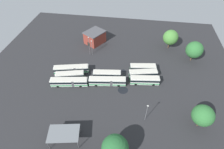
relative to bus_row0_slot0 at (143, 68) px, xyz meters
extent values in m
plane|color=#28282B|center=(14.40, 6.31, -1.81)|extent=(108.30, 108.30, 0.00)
cube|color=silver|center=(-0.01, 0.00, -0.02)|extent=(10.96, 3.96, 2.97)
cube|color=beige|center=(-0.01, 0.00, 1.54)|extent=(10.51, 3.70, 0.14)
cube|color=black|center=(-0.01, 0.00, 0.46)|extent=(11.02, 4.01, 0.95)
cube|color=#2D8C4C|center=(-0.01, 0.00, -0.85)|extent=(11.02, 4.01, 0.59)
cube|color=black|center=(5.31, 0.73, 0.56)|extent=(0.34, 2.07, 1.09)
cylinder|color=black|center=(3.13, 1.60, -1.31)|extent=(1.03, 0.43, 1.00)
cylinder|color=black|center=(3.44, -0.70, -1.31)|extent=(1.03, 0.43, 1.00)
cylinder|color=black|center=(-3.46, 0.70, -1.31)|extent=(1.03, 0.43, 1.00)
cylinder|color=black|center=(-3.14, -1.61, -1.31)|extent=(1.03, 0.43, 1.00)
cube|color=silver|center=(-0.18, 3.63, -0.02)|extent=(11.75, 4.88, 2.97)
cube|color=beige|center=(-0.18, 3.63, 1.54)|extent=(11.26, 4.58, 0.14)
cube|color=black|center=(-0.18, 3.63, 0.46)|extent=(11.82, 4.92, 0.95)
cube|color=#2D8C4C|center=(-0.18, 3.63, -0.85)|extent=(11.82, 4.92, 0.59)
cube|color=black|center=(5.44, 4.83, 0.56)|extent=(0.49, 2.04, 1.09)
cylinder|color=black|center=(3.06, 5.51, -1.31)|extent=(1.04, 0.50, 1.00)
cylinder|color=black|center=(3.54, 3.23, -1.31)|extent=(1.04, 0.50, 1.00)
cylinder|color=black|center=(-3.90, 4.02, -1.31)|extent=(1.04, 0.50, 1.00)
cylinder|color=black|center=(-3.42, 1.75, -1.31)|extent=(1.04, 0.50, 1.00)
cube|color=silver|center=(-0.92, 7.34, -0.02)|extent=(11.61, 3.87, 2.97)
cube|color=beige|center=(-0.92, 7.34, 1.54)|extent=(11.13, 3.61, 0.14)
cube|color=black|center=(-0.92, 7.34, 0.46)|extent=(11.67, 3.91, 0.95)
cube|color=#2D8C4C|center=(-0.92, 7.34, -0.85)|extent=(11.67, 3.91, 0.59)
cube|color=black|center=(4.74, 8.01, 0.56)|extent=(0.31, 2.07, 1.09)
cylinder|color=black|center=(2.44, 8.91, -1.31)|extent=(1.03, 0.42, 1.00)
cylinder|color=black|center=(2.72, 6.60, -1.31)|extent=(1.03, 0.42, 1.00)
cylinder|color=black|center=(-4.57, 8.07, -1.31)|extent=(1.03, 0.42, 1.00)
cylinder|color=black|center=(-4.29, 5.76, -1.31)|extent=(1.03, 0.42, 1.00)
cube|color=silver|center=(14.41, 6.28, -0.02)|extent=(11.39, 3.85, 2.97)
cube|color=beige|center=(14.41, 6.28, 1.54)|extent=(10.93, 3.59, 0.14)
cube|color=black|center=(14.41, 6.28, 0.46)|extent=(11.45, 3.89, 0.95)
cube|color=#2D8C4C|center=(14.41, 6.28, -0.85)|extent=(11.45, 3.89, 0.59)
cube|color=black|center=(19.97, 6.95, 0.56)|extent=(0.31, 2.07, 1.09)
cylinder|color=black|center=(17.71, 7.85, -1.31)|extent=(1.03, 0.42, 1.00)
cylinder|color=black|center=(17.99, 5.54, -1.31)|extent=(1.03, 0.42, 1.00)
cylinder|color=black|center=(10.83, 7.03, -1.31)|extent=(1.03, 0.42, 1.00)
cylinder|color=black|center=(11.11, 4.71, -1.31)|extent=(1.03, 0.42, 1.00)
cube|color=silver|center=(13.63, 10.08, -0.02)|extent=(14.58, 4.38, 2.97)
cube|color=beige|center=(13.63, 10.08, 1.54)|extent=(13.98, 4.11, 0.14)
cube|color=black|center=(13.63, 10.08, 0.46)|extent=(14.66, 4.43, 0.95)
cube|color=#2D8C4C|center=(13.63, 10.08, -0.85)|extent=(14.66, 4.43, 0.59)
cube|color=black|center=(20.77, 11.02, 0.56)|extent=(0.33, 2.07, 1.09)
cube|color=#47474C|center=(12.06, 9.87, -0.02)|extent=(1.23, 2.68, 2.85)
cylinder|color=black|center=(17.90, 11.81, -1.31)|extent=(1.03, 0.43, 1.00)
cylinder|color=black|center=(18.20, 9.50, -1.31)|extent=(1.03, 0.43, 1.00)
cylinder|color=black|center=(9.06, 10.66, -1.31)|extent=(1.03, 0.43, 1.00)
cylinder|color=black|center=(9.37, 8.34, -1.31)|extent=(1.03, 0.43, 1.00)
cube|color=silver|center=(29.87, 5.30, -0.02)|extent=(14.58, 5.63, 2.97)
cube|color=beige|center=(29.87, 5.30, 1.54)|extent=(13.97, 5.31, 0.14)
cube|color=black|center=(29.87, 5.30, 0.46)|extent=(14.66, 5.68, 0.95)
cube|color=#2D8C4C|center=(29.87, 5.30, -0.85)|extent=(14.66, 5.68, 0.59)
cube|color=black|center=(36.90, 6.89, 0.56)|extent=(0.52, 2.04, 1.09)
cube|color=#47474C|center=(28.33, 4.96, -0.02)|extent=(1.45, 2.72, 2.85)
cylinder|color=black|center=(33.96, 7.42, -1.31)|extent=(1.04, 0.51, 1.00)
cylinder|color=black|center=(34.48, 5.15, -1.31)|extent=(1.04, 0.51, 1.00)
cylinder|color=black|center=(25.27, 5.46, -1.31)|extent=(1.04, 0.51, 1.00)
cylinder|color=black|center=(25.78, 3.19, -1.31)|extent=(1.04, 0.51, 1.00)
cube|color=silver|center=(29.23, 9.16, -0.02)|extent=(11.56, 5.11, 2.97)
cube|color=beige|center=(29.23, 9.16, 1.54)|extent=(11.07, 4.81, 0.14)
cube|color=black|center=(29.23, 9.16, 0.46)|extent=(11.62, 5.16, 0.95)
cube|color=#2D8C4C|center=(29.23, 9.16, -0.85)|extent=(11.62, 5.16, 0.59)
cube|color=black|center=(34.72, 10.48, 0.56)|extent=(0.55, 2.03, 1.09)
cylinder|color=black|center=(32.35, 11.11, -1.31)|extent=(1.04, 0.53, 1.00)
cylinder|color=black|center=(32.90, 8.84, -1.31)|extent=(1.04, 0.53, 1.00)
cylinder|color=black|center=(25.56, 9.47, -1.31)|extent=(1.04, 0.53, 1.00)
cylinder|color=black|center=(26.10, 7.20, -1.31)|extent=(1.04, 0.53, 1.00)
cube|color=silver|center=(28.39, 12.74, -0.02)|extent=(14.59, 4.81, 2.97)
cube|color=beige|center=(28.39, 12.74, 1.54)|extent=(13.99, 4.52, 0.14)
cube|color=black|center=(28.39, 12.74, 0.46)|extent=(14.67, 4.86, 0.95)
cube|color=#2D8C4C|center=(28.39, 12.74, -0.85)|extent=(14.67, 4.86, 0.59)
cube|color=black|center=(35.49, 13.90, 0.56)|extent=(0.39, 2.06, 1.09)
cube|color=#47474C|center=(26.83, 12.49, -0.02)|extent=(1.30, 2.70, 2.85)
cylinder|color=black|center=(32.60, 14.61, -1.31)|extent=(1.04, 0.46, 1.00)
cylinder|color=black|center=(32.97, 12.31, -1.31)|extent=(1.04, 0.46, 1.00)
cylinder|color=black|center=(23.80, 13.17, -1.31)|extent=(1.04, 0.46, 1.00)
cylinder|color=black|center=(24.18, 10.87, -1.31)|extent=(1.04, 0.46, 1.00)
cube|color=maroon|center=(24.96, -18.54, 1.13)|extent=(11.09, 11.52, 5.87)
cube|color=#4C4C51|center=(24.96, -18.54, 4.25)|extent=(11.75, 12.21, 0.36)
cube|color=black|center=(27.35, -14.78, -0.71)|extent=(1.55, 1.02, 2.20)
cube|color=slate|center=(22.33, 35.08, 2.17)|extent=(10.02, 7.41, 0.20)
cylinder|color=#59595B|center=(26.05, 38.43, 0.13)|extent=(0.20, 0.20, 3.88)
cylinder|color=#59595B|center=(26.99, 33.25, 0.13)|extent=(0.20, 0.20, 3.88)
cylinder|color=#59595B|center=(17.67, 36.90, 0.13)|extent=(0.20, 0.20, 3.88)
cylinder|color=#59595B|center=(18.62, 31.72, 0.13)|extent=(0.20, 0.20, 3.88)
cylinder|color=slate|center=(24.00, -8.25, 1.89)|extent=(0.16, 0.16, 7.39)
cube|color=silver|center=(24.00, -8.25, 5.77)|extent=(0.56, 0.28, 0.20)
cylinder|color=slate|center=(-1.53, 24.21, 1.88)|extent=(0.16, 0.16, 7.36)
cube|color=silver|center=(-1.53, 24.21, 5.74)|extent=(0.56, 0.28, 0.20)
cylinder|color=slate|center=(25.07, -7.79, 2.94)|extent=(0.16, 0.16, 9.48)
cube|color=silver|center=(25.07, -7.79, 7.86)|extent=(0.56, 0.28, 0.20)
cylinder|color=brown|center=(-12.13, -19.12, -0.26)|extent=(0.44, 0.44, 3.09)
sphere|color=#478438|center=(-12.13, -19.12, 4.31)|extent=(7.13, 7.13, 7.13)
cylinder|color=brown|center=(-21.76, -10.81, -0.46)|extent=(0.44, 0.44, 2.69)
sphere|color=#2D6B33|center=(-21.76, -10.81, 4.04)|extent=(7.42, 7.42, 7.42)
sphere|color=#235B2D|center=(6.71, 38.13, 4.27)|extent=(7.31, 7.31, 7.31)
cylinder|color=brown|center=(-18.45, 23.89, -0.40)|extent=(0.44, 0.44, 2.82)
sphere|color=#2D6B33|center=(-18.45, 23.89, 3.89)|extent=(6.78, 6.78, 6.78)
cylinder|color=black|center=(8.16, 1.04, -1.80)|extent=(1.69, 1.69, 0.01)
cylinder|color=black|center=(7.16, 12.19, -1.80)|extent=(3.97, 3.97, 0.01)
cylinder|color=black|center=(17.86, 2.89, -1.80)|extent=(3.11, 3.11, 0.01)
camera|label=1|loc=(4.33, 59.27, 51.18)|focal=29.15mm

